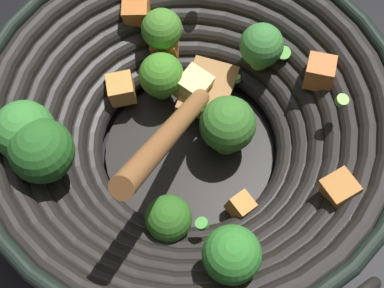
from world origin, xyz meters
name	(u,v)px	position (x,y,z in m)	size (l,w,h in m)	color
ground_plane	(189,154)	(0.00, 0.00, 0.00)	(4.00, 4.00, 0.00)	black
wok	(187,123)	(0.00, 0.00, 0.07)	(0.41, 0.41, 0.21)	black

